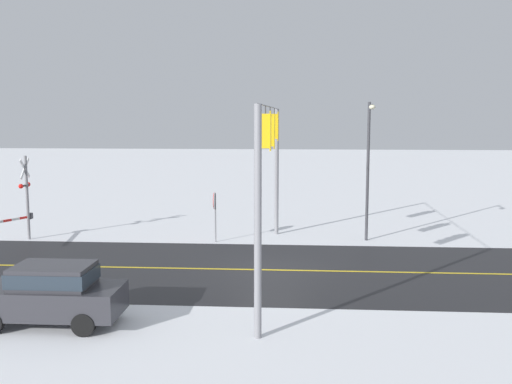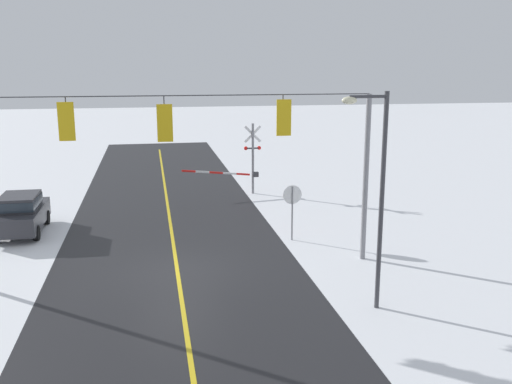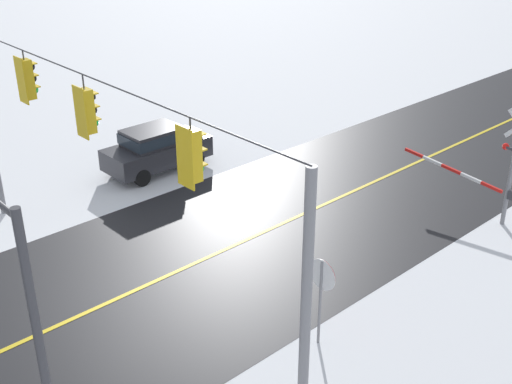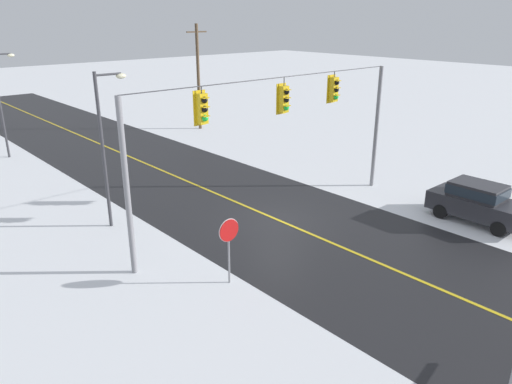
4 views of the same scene
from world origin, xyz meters
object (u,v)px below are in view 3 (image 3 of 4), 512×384
railroad_crossing (501,165)px  streetlamp_near (37,358)px  parked_car_charcoal (156,147)px  stop_sign (322,283)px

railroad_crossing → streetlamp_near: size_ratio=0.69×
parked_car_charcoal → streetlamp_near: streetlamp_near is taller
stop_sign → parked_car_charcoal: (11.35, -3.11, -0.76)m
railroad_crossing → stop_sign: bearing=92.6°
streetlamp_near → railroad_crossing: bearing=-86.2°
railroad_crossing → streetlamp_near: streetlamp_near is taller
parked_car_charcoal → streetlamp_near: 16.03m
railroad_crossing → parked_car_charcoal: 12.46m
railroad_crossing → parked_car_charcoal: bearing=28.2°
streetlamp_near → stop_sign: bearing=-84.8°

